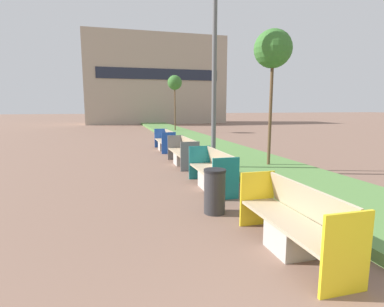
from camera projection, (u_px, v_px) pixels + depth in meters
name	position (u px, v px, depth m)	size (l,w,h in m)	color
planter_grass_strip	(224.00, 152.00, 13.00)	(2.80, 120.00, 0.18)	#568442
building_backdrop	(156.00, 81.00, 36.53)	(16.42, 5.46, 10.31)	tan
bench_yellow_frame	(293.00, 227.00, 4.20)	(0.65, 2.08, 0.94)	#ADA8A0
bench_teal_frame	(212.00, 174.00, 7.53)	(0.65, 2.05, 0.94)	#ADA8A0
bench_grey_frame	(183.00, 154.00, 10.56)	(0.65, 2.24, 0.94)	#ADA8A0
bench_blue_frame	(165.00, 142.00, 14.03)	(0.65, 2.22, 0.94)	#ADA8A0
litter_bin	(215.00, 191.00, 5.72)	(0.42, 0.42, 0.86)	#2D2D30
street_lamp_post	(215.00, 17.00, 8.65)	(0.24, 0.44, 8.42)	#56595B
sapling_tree_near	(273.00, 50.00, 9.15)	(1.17, 1.17, 4.37)	brown
sapling_tree_far	(175.00, 83.00, 23.14)	(1.12, 1.12, 4.43)	brown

